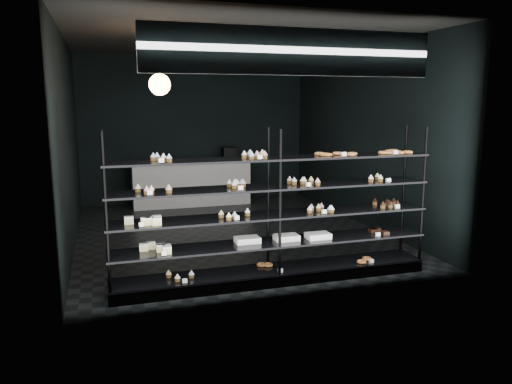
% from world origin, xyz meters
% --- Properties ---
extents(room, '(5.01, 6.01, 3.20)m').
position_xyz_m(room, '(0.00, 0.00, 1.60)').
color(room, black).
rests_on(room, ground).
extents(display_shelf, '(4.00, 0.50, 1.91)m').
position_xyz_m(display_shelf, '(-0.07, -2.45, 0.63)').
color(display_shelf, black).
rests_on(display_shelf, room).
extents(signage, '(3.30, 0.05, 0.50)m').
position_xyz_m(signage, '(0.00, -2.93, 2.75)').
color(signage, '#0E0B39').
rests_on(signage, room).
extents(pendant_lamp, '(0.29, 0.29, 0.88)m').
position_xyz_m(pendant_lamp, '(-1.22, -1.04, 2.45)').
color(pendant_lamp, black).
rests_on(pendant_lamp, room).
extents(service_counter, '(2.60, 0.65, 1.23)m').
position_xyz_m(service_counter, '(-0.20, 2.50, 0.50)').
color(service_counter, beige).
rests_on(service_counter, room).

